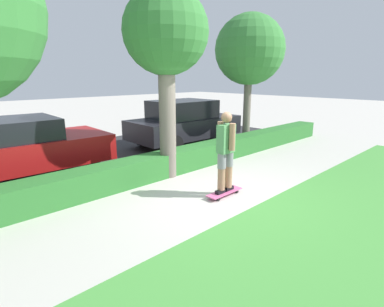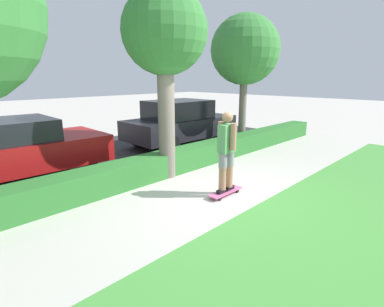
{
  "view_description": "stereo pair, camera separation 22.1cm",
  "coord_description": "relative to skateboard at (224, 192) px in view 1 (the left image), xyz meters",
  "views": [
    {
      "loc": [
        -4.24,
        -3.87,
        2.31
      ],
      "look_at": [
        0.04,
        0.6,
        0.72
      ],
      "focal_mm": 28.0,
      "sensor_mm": 36.0,
      "label": 1
    },
    {
      "loc": [
        -4.4,
        -3.71,
        2.31
      ],
      "look_at": [
        0.04,
        0.6,
        0.72
      ],
      "focal_mm": 28.0,
      "sensor_mm": 36.0,
      "label": 2
    }
  ],
  "objects": [
    {
      "name": "skater_person",
      "position": [
        0.0,
        -0.0,
        0.86
      ],
      "size": [
        0.48,
        0.41,
        1.59
      ],
      "color": "black",
      "rests_on": "skateboard"
    },
    {
      "name": "skateboard",
      "position": [
        0.0,
        0.0,
        0.0
      ],
      "size": [
        0.84,
        0.24,
        0.09
      ],
      "color": "#DB5B93",
      "rests_on": "ground_plane"
    },
    {
      "name": "grass_lawn_strip",
      "position": [
        -0.11,
        -2.73,
        -0.06
      ],
      "size": [
        14.83,
        4.0,
        0.01
      ],
      "color": "#47933D",
      "rests_on": "ground_plane"
    },
    {
      "name": "tree_far",
      "position": [
        3.81,
        2.3,
        3.04
      ],
      "size": [
        2.18,
        2.18,
        4.22
      ],
      "color": "#70665B",
      "rests_on": "ground_plane"
    },
    {
      "name": "street_asphalt",
      "position": [
        -0.11,
        4.47,
        -0.07
      ],
      "size": [
        14.83,
        5.0,
        0.01
      ],
      "color": "#2D2D30",
      "rests_on": "ground_plane"
    },
    {
      "name": "parked_car_front",
      "position": [
        -2.81,
        3.91,
        0.68
      ],
      "size": [
        4.3,
        1.97,
        1.41
      ],
      "rotation": [
        0.0,
        0.0,
        -0.04
      ],
      "color": "maroon",
      "rests_on": "ground_plane"
    },
    {
      "name": "parked_car_middle",
      "position": [
        2.56,
        4.0,
        0.71
      ],
      "size": [
        3.95,
        1.87,
        1.54
      ],
      "rotation": [
        0.0,
        0.0,
        -0.02
      ],
      "color": "black",
      "rests_on": "ground_plane"
    },
    {
      "name": "ground_plane",
      "position": [
        -0.11,
        0.27,
        -0.07
      ],
      "size": [
        60.0,
        60.0,
        0.0
      ],
      "primitive_type": "plane",
      "color": "#BCB7AD"
    },
    {
      "name": "tree_mid",
      "position": [
        -0.02,
        1.73,
        3.07
      ],
      "size": [
        1.85,
        1.85,
        4.18
      ],
      "color": "#70665B",
      "rests_on": "ground_plane"
    },
    {
      "name": "hedge_row",
      "position": [
        -0.11,
        1.87,
        0.2
      ],
      "size": [
        14.83,
        0.6,
        0.55
      ],
      "color": "#2D702D",
      "rests_on": "ground_plane"
    }
  ]
}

